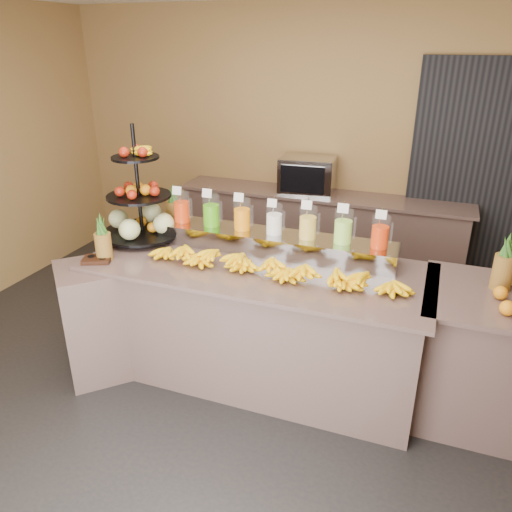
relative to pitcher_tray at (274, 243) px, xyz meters
The scene contains 19 objects.
ground 1.16m from the pitcher_tray, 93.73° to the right, with size 6.00×6.00×0.00m, color black.
room_envelope 0.91m from the pitcher_tray, 54.00° to the left, with size 6.04×5.02×2.82m.
buffet_counter 0.65m from the pitcher_tray, 115.56° to the right, with size 2.75×1.25×0.93m.
right_counter 1.76m from the pitcher_tray, ahead, with size 1.08×0.88×0.93m.
back_ledge 1.75m from the pitcher_tray, 91.30° to the left, with size 3.10×0.55×0.93m.
pitcher_tray is the anchor object (origin of this frame).
juice_pitcher_orange_a 0.80m from the pitcher_tray, behind, with size 0.13×0.14×0.32m.
juice_pitcher_green 0.55m from the pitcher_tray, behind, with size 0.13×0.14×0.32m.
juice_pitcher_orange_b 0.32m from the pitcher_tray, behind, with size 0.13×0.14×0.32m.
juice_pitcher_milk 0.18m from the pitcher_tray, 101.17° to the right, with size 0.12×0.13×0.30m.
juice_pitcher_lemon 0.32m from the pitcher_tray, ahead, with size 0.13×0.14×0.32m.
juice_pitcher_lime 0.55m from the pitcher_tray, ahead, with size 0.13×0.14×0.32m.
juice_pitcher_orange_c 0.80m from the pitcher_tray, ahead, with size 0.13×0.13×0.31m.
banana_heap 0.38m from the pitcher_tray, 75.75° to the right, with size 1.91×0.17×0.16m.
fruit_stand 1.07m from the pitcher_tray, behind, with size 0.69×0.69×0.92m.
condiment_caddy 1.32m from the pitcher_tray, 151.58° to the right, with size 0.20×0.15×0.03m, color black.
pineapple_left_a 1.27m from the pitcher_tray, 152.99° to the right, with size 0.12×0.12×0.36m.
pineapple_left_b 0.96m from the pitcher_tray, behind, with size 0.13×0.13×0.41m.
oven_warmer 1.68m from the pitcher_tray, 96.57° to the left, with size 0.56×0.39×0.38m, color gray.
Camera 1 is at (1.15, -2.77, 2.43)m, focal length 35.00 mm.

